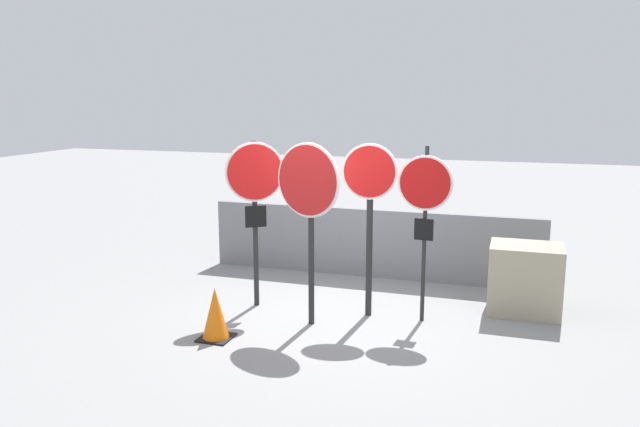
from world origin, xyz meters
The scene contains 8 objects.
ground_plane centered at (0.00, 0.00, 0.00)m, with size 40.00×40.00×0.00m, color gray.
fence_back centered at (0.00, 2.02, 0.53)m, with size 5.17×0.12×1.06m.
stop_sign_0 centered at (-1.14, 0.19, 1.60)m, with size 0.67×0.44×2.21m.
stop_sign_1 centered at (-0.26, -0.26, 1.62)m, with size 0.86×0.31×2.25m.
stop_sign_2 centered at (0.36, 0.26, 1.54)m, with size 0.69×0.16×2.21m.
stop_sign_3 centered at (1.05, 0.27, 1.58)m, with size 0.67×0.13×2.19m.
traffic_cone_0 centered at (-1.15, -1.00, 0.30)m, with size 0.37×0.37×0.62m.
storage_crate centered at (2.26, 1.02, 0.45)m, with size 0.90×0.70×0.90m.
Camera 1 is at (2.08, -7.16, 2.80)m, focal length 35.00 mm.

